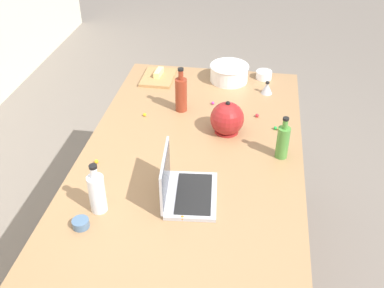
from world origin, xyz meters
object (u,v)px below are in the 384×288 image
at_px(bottle_olive, 283,141).
at_px(ramekin_small, 81,223).
at_px(mixing_bowl_large, 229,73).
at_px(kitchen_timer, 267,88).
at_px(bottle_vinegar, 97,192).
at_px(butter_stick_left, 159,73).
at_px(ramekin_medium, 264,75).
at_px(laptop, 183,188).
at_px(kettle, 227,119).
at_px(bottle_soy, 181,94).
at_px(cutting_board, 158,77).

xyz_separation_m(bottle_olive, ramekin_small, (-0.62, 0.81, -0.07)).
bearing_deg(mixing_bowl_large, kitchen_timer, -118.29).
distance_m(bottle_olive, bottle_vinegar, 0.92).
bearing_deg(bottle_olive, butter_stick_left, 46.29).
bearing_deg(ramekin_medium, mixing_bowl_large, 106.67).
xyz_separation_m(laptop, mixing_bowl_large, (1.15, -0.10, 0.01)).
distance_m(kettle, kitchen_timer, 0.51).
xyz_separation_m(mixing_bowl_large, ramekin_small, (-1.39, 0.48, -0.04)).
xyz_separation_m(bottle_soy, ramekin_small, (-0.98, 0.24, -0.09)).
xyz_separation_m(laptop, cutting_board, (1.10, 0.35, -0.04)).
xyz_separation_m(bottle_vinegar, ramekin_small, (-0.11, 0.04, -0.08)).
bearing_deg(ramekin_small, bottle_vinegar, -20.84).
xyz_separation_m(laptop, butter_stick_left, (1.12, 0.35, -0.01)).
bearing_deg(bottle_vinegar, cutting_board, 0.65).
relative_size(laptop, kitchen_timer, 4.28).
xyz_separation_m(butter_stick_left, ramekin_medium, (0.09, -0.68, -0.01)).
relative_size(cutting_board, ramekin_small, 3.80).
bearing_deg(ramekin_small, ramekin_medium, -25.74).
xyz_separation_m(bottle_olive, butter_stick_left, (0.75, 0.78, -0.05)).
distance_m(mixing_bowl_large, bottle_soy, 0.48).
bearing_deg(mixing_bowl_large, bottle_vinegar, 161.06).
distance_m(bottle_olive, ramekin_medium, 0.85).
bearing_deg(bottle_vinegar, butter_stick_left, 0.64).
relative_size(laptop, bottle_soy, 1.25).
bearing_deg(butter_stick_left, kettle, -138.83).
bearing_deg(butter_stick_left, bottle_vinegar, -179.36).
distance_m(mixing_bowl_large, bottle_olive, 0.84).
xyz_separation_m(bottle_soy, bottle_vinegar, (-0.87, 0.20, -0.01)).
relative_size(bottle_vinegar, cutting_board, 0.89).
bearing_deg(laptop, bottle_olive, -49.34).
distance_m(mixing_bowl_large, ramekin_medium, 0.23).
distance_m(cutting_board, butter_stick_left, 0.03).
distance_m(laptop, butter_stick_left, 1.17).
bearing_deg(kitchen_timer, ramekin_medium, 6.49).
bearing_deg(laptop, ramekin_small, 122.91).
bearing_deg(cutting_board, bottle_soy, -149.57).
distance_m(ramekin_medium, kitchen_timer, 0.20).
bearing_deg(kettle, ramekin_medium, -15.28).
distance_m(bottle_soy, ramekin_medium, 0.67).
height_order(bottle_soy, bottle_vinegar, bottle_soy).
xyz_separation_m(laptop, ramekin_small, (-0.25, 0.38, -0.03)).
xyz_separation_m(bottle_olive, bottle_vinegar, (-0.51, 0.77, 0.01)).
height_order(kettle, cutting_board, kettle).
xyz_separation_m(bottle_vinegar, kitchen_timer, (1.15, -0.68, -0.06)).
bearing_deg(kettle, laptop, 165.62).
bearing_deg(ramekin_medium, kettle, 164.72).
bearing_deg(kettle, mixing_bowl_large, 3.93).
xyz_separation_m(mixing_bowl_large, kettle, (-0.59, -0.04, 0.02)).
height_order(ramekin_medium, kitchen_timer, kitchen_timer).
height_order(bottle_vinegar, kettle, bottle_vinegar).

